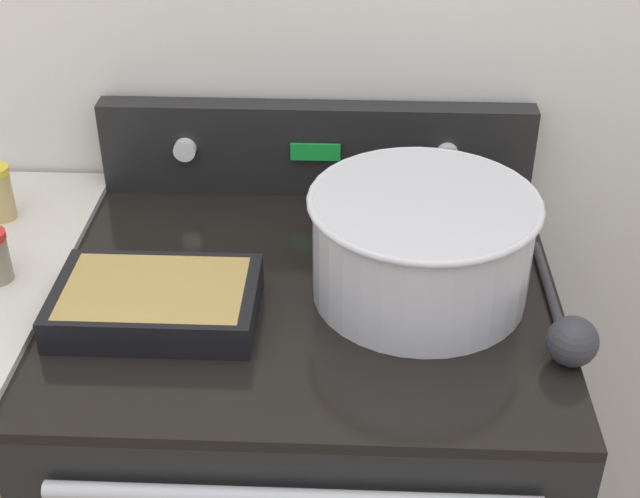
{
  "coord_description": "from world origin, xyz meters",
  "views": [
    {
      "loc": [
        0.07,
        -0.81,
        1.74
      ],
      "look_at": [
        0.02,
        0.36,
        0.99
      ],
      "focal_mm": 50.0,
      "sensor_mm": 36.0,
      "label": 1
    }
  ],
  "objects": [
    {
      "name": "control_panel",
      "position": [
        0.0,
        0.66,
        1.02
      ],
      "size": [
        0.79,
        0.07,
        0.17
      ],
      "color": "black",
      "rests_on": "stove_range"
    },
    {
      "name": "stove_range",
      "position": [
        0.0,
        0.34,
        0.47
      ],
      "size": [
        0.79,
        0.72,
        0.93
      ],
      "color": "black",
      "rests_on": "ground_plane"
    },
    {
      "name": "mixing_bowl",
      "position": [
        0.17,
        0.34,
        1.02
      ],
      "size": [
        0.35,
        0.35,
        0.17
      ],
      "color": "silver",
      "rests_on": "stove_range"
    },
    {
      "name": "casserole_dish",
      "position": [
        -0.22,
        0.26,
        0.96
      ],
      "size": [
        0.3,
        0.2,
        0.05
      ],
      "color": "black",
      "rests_on": "stove_range"
    },
    {
      "name": "ladle",
      "position": [
        0.38,
        0.2,
        0.96
      ],
      "size": [
        0.07,
        0.33,
        0.07
      ],
      "color": "#333338",
      "rests_on": "stove_range"
    },
    {
      "name": "kitchen_wall",
      "position": [
        0.0,
        0.72,
        1.25
      ],
      "size": [
        8.0,
        0.05,
        2.5
      ],
      "color": "silver",
      "rests_on": "ground_plane"
    }
  ]
}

